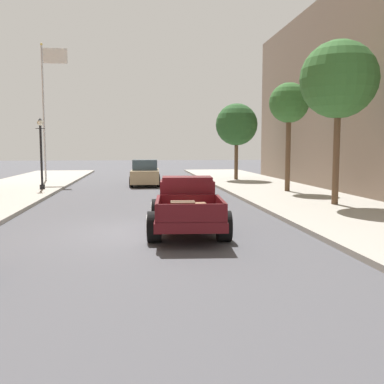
{
  "coord_description": "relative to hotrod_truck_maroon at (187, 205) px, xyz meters",
  "views": [
    {
      "loc": [
        -0.22,
        -12.63,
        2.44
      ],
      "look_at": [
        1.5,
        1.36,
        1.0
      ],
      "focal_mm": 41.21,
      "sensor_mm": 36.0,
      "label": 1
    }
  ],
  "objects": [
    {
      "name": "street_tree_second",
      "position": [
        6.34,
        9.44,
        3.88
      ],
      "size": [
        2.05,
        2.05,
        5.58
      ],
      "color": "brown",
      "rests_on": "sidewalk_right"
    },
    {
      "name": "flagpole",
      "position": [
        -7.44,
        18.29,
        5.02
      ],
      "size": [
        1.74,
        0.16,
        9.16
      ],
      "color": "#B2B2B7",
      "rests_on": "sidewalk_left"
    },
    {
      "name": "hotrod_truck_maroon",
      "position": [
        0.0,
        0.0,
        0.0
      ],
      "size": [
        2.42,
        5.03,
        1.58
      ],
      "color": "#510F14",
      "rests_on": "ground"
    },
    {
      "name": "street_lamp_far",
      "position": [
        -6.61,
        12.04,
        1.63
      ],
      "size": [
        0.5,
        0.32,
        3.85
      ],
      "color": "black",
      "rests_on": "sidewalk_left"
    },
    {
      "name": "street_tree_third",
      "position": [
        5.51,
        17.89,
        3.25
      ],
      "size": [
        2.93,
        2.93,
        5.34
      ],
      "color": "brown",
      "rests_on": "sidewalk_right"
    },
    {
      "name": "ground_plane",
      "position": [
        -1.2,
        -0.1,
        -0.75
      ],
      "size": [
        140.0,
        140.0,
        0.0
      ],
      "primitive_type": "plane",
      "color": "#47474C"
    },
    {
      "name": "street_tree_nearest",
      "position": [
        6.44,
        4.03,
        4.3
      ],
      "size": [
        3.03,
        3.03,
        6.45
      ],
      "color": "brown",
      "rests_on": "sidewalk_right"
    },
    {
      "name": "sidewalk_right",
      "position": [
        6.05,
        -0.1,
        -0.68
      ],
      "size": [
        5.5,
        64.0,
        0.15
      ],
      "primitive_type": "cube",
      "color": "#9E998E",
      "rests_on": "ground"
    },
    {
      "name": "car_background_tan",
      "position": [
        -0.95,
        15.43,
        0.01
      ],
      "size": [
        2.0,
        4.36,
        1.65
      ],
      "color": "tan",
      "rests_on": "ground"
    }
  ]
}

